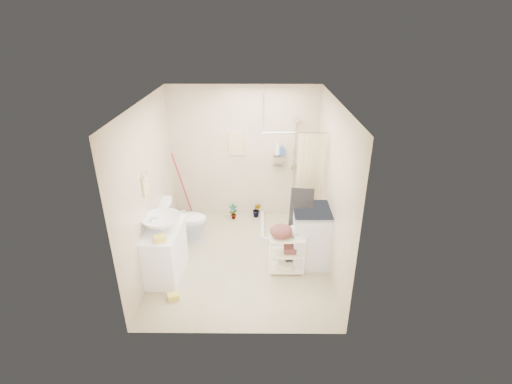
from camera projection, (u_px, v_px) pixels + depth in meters
floor at (242, 259)px, 6.19m from camera, size 3.20×3.20×0.00m
ceiling at (239, 103)px, 5.08m from camera, size 2.80×3.20×0.04m
wall_back at (244, 154)px, 7.08m from camera, size 2.80×0.04×2.60m
wall_front at (234, 248)px, 4.19m from camera, size 2.80×0.04×2.60m
wall_left at (149, 189)px, 5.64m from camera, size 0.04×3.20×2.60m
wall_right at (333, 189)px, 5.62m from camera, size 0.04×3.20×2.60m
vanity at (165, 252)px, 5.67m from camera, size 0.57×0.95×0.82m
sink at (162, 222)px, 5.47m from camera, size 0.63×0.63×0.20m
counter_basket at (160, 239)px, 5.17m from camera, size 0.20×0.18×0.09m
floor_basket at (173, 295)px, 5.29m from camera, size 0.27×0.24×0.12m
toilet at (184, 220)px, 6.56m from camera, size 0.83×0.51×0.82m
mop at (181, 186)px, 7.19m from camera, size 0.15×0.15×1.41m
potted_plant_a at (233, 211)px, 7.37m from camera, size 0.20×0.16×0.33m
potted_plant_b at (257, 210)px, 7.44m from camera, size 0.20×0.18×0.32m
hanging_towel at (236, 144)px, 6.98m from camera, size 0.28×0.03×0.42m
towel_ring at (145, 184)px, 5.39m from camera, size 0.04×0.22×0.34m
tp_holder at (157, 220)px, 5.94m from camera, size 0.08×0.12×0.14m
shower at (290, 177)px, 6.68m from camera, size 1.10×1.10×2.10m
shampoo_bottle_a at (278, 148)px, 6.95m from camera, size 0.11×0.11×0.24m
shampoo_bottle_b at (282, 150)px, 6.95m from camera, size 0.10×0.10×0.18m
washing_machine at (312, 236)px, 5.97m from camera, size 0.67×0.69×0.96m
laundry_rack at (287, 250)px, 5.77m from camera, size 0.55×0.32×0.75m
ironing_board at (300, 228)px, 5.85m from camera, size 0.39×0.18×1.31m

